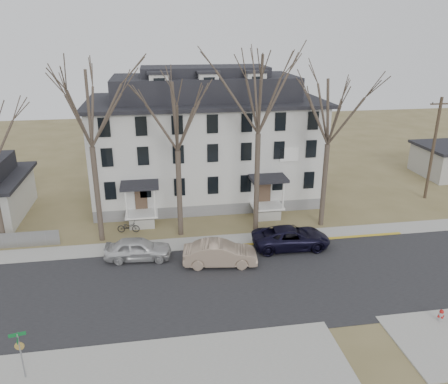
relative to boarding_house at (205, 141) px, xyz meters
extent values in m
plane|color=olive|center=(2.00, -17.95, -5.38)|extent=(120.00, 120.00, 0.00)
cube|color=#27272A|center=(2.00, -15.95, -5.38)|extent=(120.00, 10.00, 0.04)
cube|color=#A09F97|center=(2.00, -9.95, -5.38)|extent=(120.00, 2.00, 0.08)
cube|color=#A09F97|center=(-6.00, -22.95, -5.38)|extent=(20.00, 5.00, 0.08)
cube|color=gold|center=(7.00, -10.85, -5.38)|extent=(14.00, 0.25, 0.06)
cube|color=slate|center=(0.00, 0.05, -4.88)|extent=(20.00, 10.00, 1.00)
cube|color=beige|center=(0.00, 0.05, -0.38)|extent=(20.00, 10.00, 8.00)
cube|color=black|center=(0.00, 0.05, 3.72)|extent=(20.80, 10.80, 0.30)
cube|color=black|center=(0.00, 0.05, 4.87)|extent=(16.00, 7.00, 2.00)
cube|color=black|center=(0.00, 0.05, 6.27)|extent=(11.00, 4.50, 0.80)
cube|color=white|center=(-6.00, -5.91, -4.38)|extent=(2.60, 2.00, 0.16)
cube|color=white|center=(4.50, -5.91, -4.38)|extent=(2.60, 2.00, 0.16)
cube|color=white|center=(6.50, -5.03, -0.18)|extent=(1.60, 0.08, 1.20)
cylinder|color=#473B31|center=(-9.00, -8.15, -1.74)|extent=(0.40, 0.40, 7.28)
cylinder|color=#473B31|center=(-3.00, -8.15, -2.00)|extent=(0.40, 0.40, 6.76)
cylinder|color=#473B31|center=(3.00, -8.15, -1.48)|extent=(0.40, 0.40, 7.80)
cylinder|color=#473B31|center=(8.50, -8.15, -2.00)|extent=(0.40, 0.40, 6.76)
cylinder|color=#3D3023|center=(20.50, -3.95, -0.63)|extent=(0.28, 0.28, 9.50)
cube|color=#3D3023|center=(20.50, -3.95, 3.52)|extent=(2.00, 0.12, 0.12)
imported|color=silver|center=(-6.17, -11.67, -4.60)|extent=(4.70, 2.20, 1.55)
imported|color=tan|center=(-0.67, -13.32, -4.56)|extent=(5.16, 2.33, 1.64)
imported|color=black|center=(4.83, -11.67, -4.59)|extent=(5.72, 2.75, 1.57)
imported|color=black|center=(-7.04, -7.21, -4.92)|extent=(1.81, 0.83, 0.91)
cylinder|color=#B7B7BA|center=(10.28, -21.42, -5.35)|extent=(0.32, 0.32, 0.06)
cylinder|color=#B7B7BA|center=(10.28, -21.42, -5.02)|extent=(0.22, 0.22, 0.55)
sphere|color=#A51411|center=(10.28, -21.42, -4.69)|extent=(0.24, 0.24, 0.24)
cylinder|color=#A51411|center=(10.28, -21.42, -4.98)|extent=(0.34, 0.12, 0.12)
cylinder|color=#A51411|center=(10.28, -21.42, -4.98)|extent=(0.12, 0.30, 0.12)
cylinder|color=gray|center=(-11.06, -22.12, -4.13)|extent=(0.07, 0.07, 2.49)
cube|color=#0C5926|center=(-11.06, -22.12, -2.94)|extent=(0.72, 0.03, 0.17)
cube|color=#0C5926|center=(-11.06, -22.12, -3.14)|extent=(0.03, 0.72, 0.17)
camera|label=1|loc=(-4.56, -39.18, 9.68)|focal=35.00mm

